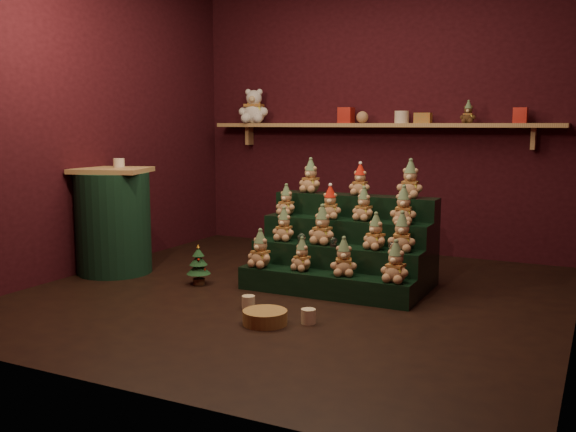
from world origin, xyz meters
The scene contains 40 objects.
ground centered at (0.00, 0.00, 0.00)m, with size 4.00×4.00×0.00m, color black.
back_wall centered at (0.00, 2.05, 1.40)m, with size 4.00×0.10×2.80m, color black.
front_wall centered at (0.00, -2.05, 1.40)m, with size 4.00×0.10×2.80m, color black.
left_wall centered at (-2.05, 0.00, 1.40)m, with size 0.10×4.00×2.80m, color black.
back_shelf centered at (0.00, 1.87, 1.29)m, with size 3.60×0.26×0.24m.
riser_tier_front centered at (0.23, 0.06, 0.09)m, with size 1.40×0.22×0.18m, color black.
riser_tier_midfront centered at (0.23, 0.28, 0.18)m, with size 1.40×0.22×0.36m, color black.
riser_tier_midback centered at (0.23, 0.50, 0.27)m, with size 1.40×0.22×0.54m, color black.
riser_tier_back centered at (0.23, 0.72, 0.36)m, with size 1.40×0.22×0.72m, color black.
teddy_0 centered at (-0.31, 0.04, 0.33)m, with size 0.21×0.19×0.29m, color tan, non-canonical shape.
teddy_1 centered at (0.04, 0.08, 0.31)m, with size 0.18×0.16×0.25m, color tan, non-canonical shape.
teddy_2 centered at (0.39, 0.07, 0.32)m, with size 0.20×0.18×0.28m, color tan, non-canonical shape.
teddy_3 centered at (0.80, 0.04, 0.33)m, with size 0.21×0.19×0.30m, color tan, non-canonical shape.
teddy_4 centered at (-0.23, 0.29, 0.49)m, with size 0.19×0.17×0.27m, color tan, non-canonical shape.
teddy_5 centered at (0.12, 0.29, 0.51)m, with size 0.22×0.20×0.31m, color tan, non-canonical shape.
teddy_6 centered at (0.57, 0.28, 0.50)m, with size 0.20×0.18×0.27m, color tan, non-canonical shape.
teddy_7 centered at (0.77, 0.29, 0.51)m, with size 0.21×0.19×0.29m, color tan, non-canonical shape.
teddy_8 centered at (-0.32, 0.52, 0.67)m, with size 0.18×0.16×0.25m, color tan, non-canonical shape.
teddy_9 centered at (0.10, 0.48, 0.67)m, with size 0.19×0.17×0.27m, color tan, non-canonical shape.
teddy_10 centered at (0.38, 0.51, 0.67)m, with size 0.19×0.17×0.26m, color tan, non-canonical shape.
teddy_11 centered at (0.72, 0.48, 0.68)m, with size 0.21×0.19×0.29m, color tan, non-canonical shape.
teddy_12 centered at (-0.19, 0.74, 0.86)m, with size 0.20×0.18×0.29m, color tan, non-canonical shape.
teddy_13 centered at (0.27, 0.71, 0.85)m, with size 0.18×0.16×0.26m, color tan, non-canonical shape.
teddy_14 centered at (0.70, 0.72, 0.87)m, with size 0.21×0.19×0.30m, color tan, non-canonical shape.
snow_globe_a centered at (-0.03, 0.22, 0.40)m, with size 0.06×0.06×0.09m.
snow_globe_b centered at (0.24, 0.22, 0.40)m, with size 0.06×0.06×0.08m.
snow_globe_c centered at (0.72, 0.22, 0.40)m, with size 0.06×0.06×0.08m.
side_table centered at (-1.75, -0.04, 0.46)m, with size 0.73×0.66×0.93m.
table_ornament centered at (-1.75, 0.06, 0.97)m, with size 0.10×0.10×0.08m, color beige.
mini_christmas_tree centered at (-0.84, -0.06, 0.16)m, with size 0.20×0.20×0.34m.
mug_left centered at (-0.12, -0.50, 0.05)m, with size 0.10×0.10×0.10m, color beige.
mug_right centered at (0.41, -0.61, 0.05)m, with size 0.10×0.10×0.10m, color beige.
wicker_basket centered at (0.16, -0.75, 0.05)m, with size 0.30×0.30×0.09m, color olive.
white_bear centered at (-1.38, 1.84, 1.55)m, with size 0.33×0.30×0.46m, color silver, non-canonical shape.
brown_bear centered at (0.92, 1.84, 1.42)m, with size 0.15×0.13×0.20m, color #482C18, non-canonical shape.
gift_tin_red_a centered at (-0.30, 1.85, 1.40)m, with size 0.14×0.14×0.16m, color #B2241B.
gift_tin_cream centered at (0.28, 1.85, 1.38)m, with size 0.14×0.14×0.12m, color beige.
gift_tin_red_b centered at (1.39, 1.85, 1.39)m, with size 0.12×0.12×0.14m, color #B2241B.
shelf_plush_ball centered at (-0.13, 1.85, 1.38)m, with size 0.12×0.12×0.12m, color tan.
scarf_gift_box centered at (0.49, 1.85, 1.37)m, with size 0.16×0.10×0.10m, color #CF561D.
Camera 1 is at (2.12, -4.35, 1.32)m, focal length 40.00 mm.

